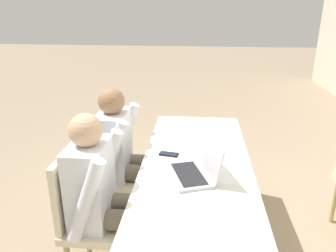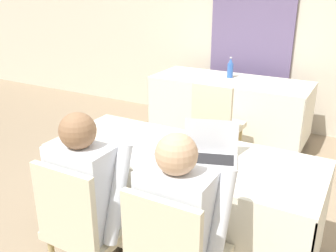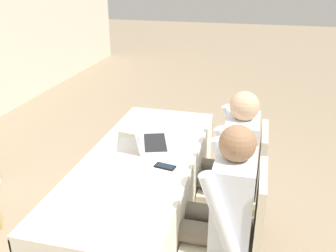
% 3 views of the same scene
% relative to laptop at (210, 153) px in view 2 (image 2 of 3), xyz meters
% --- Properties ---
extents(ground_plane, '(24.00, 24.00, 0.00)m').
position_rel_laptop_xyz_m(ground_plane, '(-0.20, 0.01, -0.78)').
color(ground_plane, gray).
extents(wall_back, '(12.00, 0.06, 2.70)m').
position_rel_laptop_xyz_m(wall_back, '(-0.20, 2.74, 0.57)').
color(wall_back, beige).
rests_on(wall_back, ground_plane).
extents(curtain_panel, '(1.05, 0.04, 2.65)m').
position_rel_laptop_xyz_m(curtain_panel, '(-0.60, 2.68, 0.54)').
color(curtain_panel, slate).
rests_on(curtain_panel, ground_plane).
extents(conference_table_near, '(1.82, 0.73, 0.74)m').
position_rel_laptop_xyz_m(conference_table_near, '(-0.20, 0.01, -0.23)').
color(conference_table_near, silver).
rests_on(conference_table_near, ground_plane).
extents(conference_table_far, '(1.82, 0.73, 0.74)m').
position_rel_laptop_xyz_m(conference_table_far, '(-0.61, 2.05, -0.23)').
color(conference_table_far, silver).
rests_on(conference_table_far, ground_plane).
extents(laptop, '(0.41, 0.36, 0.23)m').
position_rel_laptop_xyz_m(laptop, '(0.00, 0.00, 0.00)').
color(laptop, '#B7B7BC').
rests_on(laptop, conference_table_near).
extents(cell_phone, '(0.09, 0.14, 0.01)m').
position_rel_laptop_xyz_m(cell_phone, '(-0.28, -0.19, -0.04)').
color(cell_phone, black).
rests_on(cell_phone, conference_table_near).
extents(paper_beside_laptop, '(0.31, 0.36, 0.00)m').
position_rel_laptop_xyz_m(paper_beside_laptop, '(0.31, 0.13, -0.04)').
color(paper_beside_laptop, white).
rests_on(paper_beside_laptop, conference_table_near).
extents(paper_centre_table, '(0.25, 0.32, 0.00)m').
position_rel_laptop_xyz_m(paper_centre_table, '(-0.43, -0.14, -0.04)').
color(paper_centre_table, white).
rests_on(paper_centre_table, conference_table_near).
extents(paper_left_edge, '(0.29, 0.35, 0.00)m').
position_rel_laptop_xyz_m(paper_left_edge, '(0.01, 0.08, -0.04)').
color(paper_left_edge, white).
rests_on(paper_left_edge, conference_table_near).
extents(water_bottle, '(0.07, 0.07, 0.24)m').
position_rel_laptop_xyz_m(water_bottle, '(-0.65, 2.13, 0.06)').
color(water_bottle, '#2D5BB7').
rests_on(water_bottle, conference_table_far).
extents(chair_near_left, '(0.44, 0.44, 0.90)m').
position_rel_laptop_xyz_m(chair_near_left, '(-0.49, -0.66, -0.29)').
color(chair_near_left, tan).
rests_on(chair_near_left, ground_plane).
extents(chair_far_spare, '(0.45, 0.45, 0.90)m').
position_rel_laptop_xyz_m(chair_far_spare, '(-0.46, 1.26, -0.29)').
color(chair_far_spare, tan).
rests_on(chair_far_spare, ground_plane).
extents(person_checkered_shirt, '(0.50, 0.52, 1.16)m').
position_rel_laptop_xyz_m(person_checkered_shirt, '(-0.49, -0.56, -0.13)').
color(person_checkered_shirt, '#665B4C').
rests_on(person_checkered_shirt, ground_plane).
extents(person_white_shirt, '(0.50, 0.52, 1.16)m').
position_rel_laptop_xyz_m(person_white_shirt, '(0.10, -0.56, -0.13)').
color(person_white_shirt, '#665B4C').
rests_on(person_white_shirt, ground_plane).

